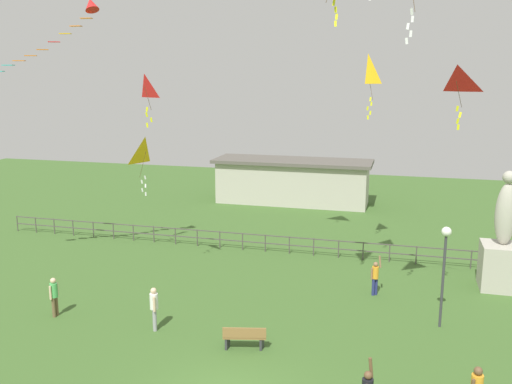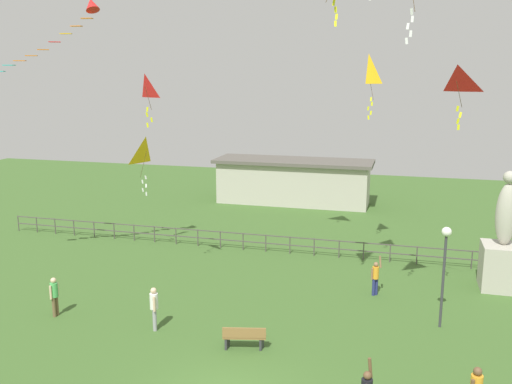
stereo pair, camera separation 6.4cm
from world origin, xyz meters
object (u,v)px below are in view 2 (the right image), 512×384
at_px(statue_monument, 503,253).
at_px(park_bench, 244,337).
at_px(kite_0, 145,88).
at_px(person_2, 154,306).
at_px(kite_1, 146,153).
at_px(kite_3, 368,72).
at_px(person_1, 54,294).
at_px(lamppost, 445,254).
at_px(streamer_kite, 80,14).
at_px(kite_6, 457,83).
at_px(person_3, 375,276).

relative_size(statue_monument, park_bench, 3.43).
bearing_deg(kite_0, person_2, -63.37).
distance_m(kite_1, kite_3, 11.83).
bearing_deg(kite_1, kite_0, -62.70).
xyz_separation_m(person_1, kite_1, (0.12, 8.15, 4.53)).
bearing_deg(lamppost, kite_0, 176.94).
height_order(lamppost, streamer_kite, streamer_kite).
bearing_deg(statue_monument, person_2, -148.99).
relative_size(person_1, kite_3, 0.51).
distance_m(statue_monument, lamppost, 5.66).
relative_size(lamppost, kite_6, 1.78).
distance_m(lamppost, park_bench, 7.95).
bearing_deg(lamppost, person_2, -163.37).
bearing_deg(kite_0, streamer_kite, 163.81).
distance_m(kite_0, kite_6, 12.15).
height_order(kite_0, kite_6, kite_6).
height_order(kite_1, kite_6, kite_6).
distance_m(park_bench, kite_6, 11.49).
relative_size(kite_0, kite_1, 0.72).
distance_m(person_3, kite_3, 9.86).
bearing_deg(person_2, person_3, 35.86).
bearing_deg(person_3, park_bench, -123.53).
height_order(park_bench, streamer_kite, streamer_kite).
xyz_separation_m(lamppost, kite_6, (-0.03, 0.13, 6.19)).
height_order(person_3, kite_6, kite_6).
xyz_separation_m(kite_3, kite_6, (3.53, -7.07, -0.43)).
distance_m(person_1, streamer_kite, 12.04).
height_order(person_1, streamer_kite, streamer_kite).
height_order(lamppost, kite_1, kite_1).
relative_size(lamppost, kite_1, 1.26).
distance_m(lamppost, person_3, 4.11).
bearing_deg(person_2, kite_1, 116.99).
relative_size(lamppost, streamer_kite, 0.63).
relative_size(statue_monument, kite_1, 1.72).
relative_size(person_3, kite_3, 0.57).
height_order(person_1, kite_3, kite_3).
bearing_deg(streamer_kite, kite_1, 71.36).
distance_m(kite_3, streamer_kite, 13.53).
bearing_deg(kite_1, park_bench, -48.23).
height_order(person_2, kite_6, kite_6).
relative_size(person_2, kite_3, 0.53).
relative_size(person_3, streamer_kite, 0.28).
bearing_deg(park_bench, person_2, 171.28).
bearing_deg(lamppost, kite_6, 101.04).
bearing_deg(kite_0, person_3, 10.97).
bearing_deg(statue_monument, kite_6, -121.05).
height_order(person_3, kite_3, kite_3).
height_order(statue_monument, person_2, statue_monument).
xyz_separation_m(park_bench, streamer_kite, (-9.02, 5.30, 11.50)).
distance_m(park_bench, kite_1, 12.79).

